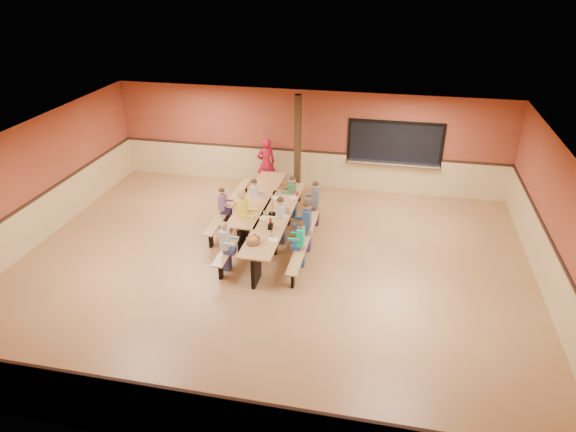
# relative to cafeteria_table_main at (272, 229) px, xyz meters

# --- Properties ---
(ground) EXTENTS (12.00, 12.00, 0.00)m
(ground) POSITION_rel_cafeteria_table_main_xyz_m (0.15, -0.96, -0.53)
(ground) COLOR #925F37
(ground) RESTS_ON ground
(room_envelope) EXTENTS (12.04, 10.04, 3.02)m
(room_envelope) POSITION_rel_cafeteria_table_main_xyz_m (0.15, -0.96, 0.16)
(room_envelope) COLOR brown
(room_envelope) RESTS_ON ground
(kitchen_pass_through) EXTENTS (2.78, 0.28, 1.38)m
(kitchen_pass_through) POSITION_rel_cafeteria_table_main_xyz_m (2.75, 4.00, 0.96)
(kitchen_pass_through) COLOR black
(kitchen_pass_through) RESTS_ON ground
(structural_post) EXTENTS (0.18, 0.18, 3.00)m
(structural_post) POSITION_rel_cafeteria_table_main_xyz_m (-0.05, 3.44, 0.97)
(structural_post) COLOR #312110
(structural_post) RESTS_ON ground
(cafeteria_table_main) EXTENTS (1.91, 3.70, 0.74)m
(cafeteria_table_main) POSITION_rel_cafeteria_table_main_xyz_m (0.00, 0.00, 0.00)
(cafeteria_table_main) COLOR #B27C46
(cafeteria_table_main) RESTS_ON ground
(cafeteria_table_second) EXTENTS (1.91, 3.70, 0.74)m
(cafeteria_table_second) POSITION_rel_cafeteria_table_main_xyz_m (-0.69, 1.29, 0.00)
(cafeteria_table_second) COLOR #B27C46
(cafeteria_table_second) RESTS_ON ground
(seated_child_white_left) EXTENTS (0.36, 0.30, 1.20)m
(seated_child_white_left) POSITION_rel_cafeteria_table_main_xyz_m (-0.83, -1.17, 0.07)
(seated_child_white_left) COLOR silver
(seated_child_white_left) RESTS_ON ground
(seated_adult_yellow) EXTENTS (0.45, 0.36, 1.37)m
(seated_adult_yellow) POSITION_rel_cafeteria_table_main_xyz_m (-0.82, 0.25, 0.16)
(seated_adult_yellow) COLOR yellow
(seated_adult_yellow) RESTS_ON ground
(seated_child_grey_left) EXTENTS (0.35, 0.29, 1.18)m
(seated_child_grey_left) POSITION_rel_cafeteria_table_main_xyz_m (-0.83, 1.39, 0.06)
(seated_child_grey_left) COLOR silver
(seated_child_grey_left) RESTS_ON ground
(seated_child_teal_right) EXTENTS (0.34, 0.28, 1.14)m
(seated_child_teal_right) POSITION_rel_cafeteria_table_main_xyz_m (0.83, -0.68, 0.05)
(seated_child_teal_right) COLOR #13AC7E
(seated_child_teal_right) RESTS_ON ground
(seated_child_navy_right) EXTENTS (0.41, 0.33, 1.28)m
(seated_child_navy_right) POSITION_rel_cafeteria_table_main_xyz_m (0.83, 0.09, 0.12)
(seated_child_navy_right) COLOR navy
(seated_child_navy_right) RESTS_ON ground
(seated_child_char_right) EXTENTS (0.38, 0.31, 1.23)m
(seated_child_char_right) POSITION_rel_cafeteria_table_main_xyz_m (0.83, 1.44, 0.09)
(seated_child_char_right) COLOR #52565D
(seated_child_char_right) RESTS_ON ground
(seated_child_purple_sec) EXTENTS (0.34, 0.28, 1.14)m
(seated_child_purple_sec) POSITION_rel_cafeteria_table_main_xyz_m (-1.52, 0.74, 0.05)
(seated_child_purple_sec) COLOR #825383
(seated_child_purple_sec) RESTS_ON ground
(seated_child_green_sec) EXTENTS (0.36, 0.29, 1.18)m
(seated_child_green_sec) POSITION_rel_cafeteria_table_main_xyz_m (0.13, 1.78, 0.07)
(seated_child_green_sec) COLOR #336741
(seated_child_green_sec) RESTS_ON ground
(seated_child_tan_sec) EXTENTS (0.38, 0.31, 1.23)m
(seated_child_tan_sec) POSITION_rel_cafeteria_table_main_xyz_m (0.13, 0.30, 0.09)
(seated_child_tan_sec) COLOR beige
(seated_child_tan_sec) RESTS_ON ground
(standing_woman) EXTENTS (0.70, 0.63, 1.61)m
(standing_woman) POSITION_rel_cafeteria_table_main_xyz_m (-1.05, 3.59, 0.28)
(standing_woman) COLOR #A81328
(standing_woman) RESTS_ON ground
(punch_pitcher) EXTENTS (0.16, 0.16, 0.22)m
(punch_pitcher) POSITION_rel_cafeteria_table_main_xyz_m (0.06, 0.68, 0.32)
(punch_pitcher) COLOR #AF171D
(punch_pitcher) RESTS_ON cafeteria_table_main
(chip_bowl) EXTENTS (0.32, 0.32, 0.15)m
(chip_bowl) POSITION_rel_cafeteria_table_main_xyz_m (-0.17, -1.14, 0.29)
(chip_bowl) COLOR orange
(chip_bowl) RESTS_ON cafeteria_table_main
(napkin_dispenser) EXTENTS (0.10, 0.14, 0.13)m
(napkin_dispenser) POSITION_rel_cafeteria_table_main_xyz_m (0.05, -0.40, 0.28)
(napkin_dispenser) COLOR black
(napkin_dispenser) RESTS_ON cafeteria_table_main
(condiment_mustard) EXTENTS (0.06, 0.06, 0.17)m
(condiment_mustard) POSITION_rel_cafeteria_table_main_xyz_m (-0.03, -0.13, 0.30)
(condiment_mustard) COLOR yellow
(condiment_mustard) RESTS_ON cafeteria_table_main
(condiment_ketchup) EXTENTS (0.06, 0.06, 0.17)m
(condiment_ketchup) POSITION_rel_cafeteria_table_main_xyz_m (0.00, -0.19, 0.30)
(condiment_ketchup) COLOR #B2140F
(condiment_ketchup) RESTS_ON cafeteria_table_main
(table_paddle) EXTENTS (0.16, 0.16, 0.56)m
(table_paddle) POSITION_rel_cafeteria_table_main_xyz_m (-0.08, 0.30, 0.35)
(table_paddle) COLOR black
(table_paddle) RESTS_ON cafeteria_table_main
(place_settings) EXTENTS (0.65, 3.30, 0.11)m
(place_settings) POSITION_rel_cafeteria_table_main_xyz_m (0.00, -0.00, 0.27)
(place_settings) COLOR beige
(place_settings) RESTS_ON cafeteria_table_main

